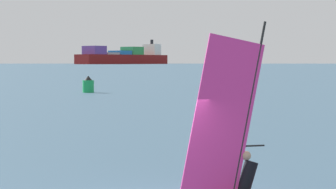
# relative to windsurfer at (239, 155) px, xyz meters

# --- Properties ---
(windsurfer) EXTENTS (3.18, 0.96, 4.32)m
(windsurfer) POSITION_rel_windsurfer_xyz_m (0.00, 0.00, 0.00)
(windsurfer) COLOR red
(windsurfer) RESTS_ON ground_plane
(cargo_ship) EXTENTS (121.42, 119.46, 32.50)m
(cargo_ship) POSITION_rel_windsurfer_xyz_m (20.31, 831.21, 7.89)
(cargo_ship) COLOR maroon
(cargo_ship) RESTS_ON ground_plane
(distant_headland) EXTENTS (637.15, 522.66, 26.55)m
(distant_headland) POSITION_rel_windsurfer_xyz_m (-123.35, 1346.35, 12.10)
(distant_headland) COLOR #756B56
(distant_headland) RESTS_ON ground_plane
(channel_buoy) EXTENTS (1.23, 1.23, 1.83)m
(channel_buoy) POSITION_rel_windsurfer_xyz_m (-4.93, 56.46, -0.37)
(channel_buoy) COLOR #19994C
(channel_buoy) RESTS_ON ground_plane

